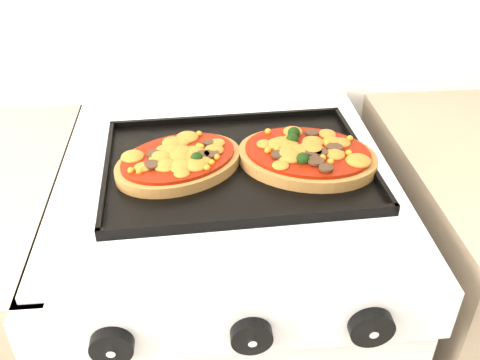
{
  "coord_description": "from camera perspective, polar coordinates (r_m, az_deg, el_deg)",
  "views": [
    {
      "loc": [
        -0.09,
        0.9,
        1.43
      ],
      "look_at": [
        -0.02,
        1.64,
        0.92
      ],
      "focal_mm": 40.0,
      "sensor_mm": 36.0,
      "label": 1
    }
  ],
  "objects": [
    {
      "name": "baking_tray",
      "position": [
        0.94,
        -0.27,
        1.8
      ],
      "size": [
        0.48,
        0.36,
        0.02
      ],
      "primitive_type": "cube",
      "rotation": [
        0.0,
        0.0,
        0.04
      ],
      "color": "black",
      "rests_on": "stove"
    },
    {
      "name": "pizza_left",
      "position": [
        0.93,
        -6.55,
        2.1
      ],
      "size": [
        0.28,
        0.25,
        0.03
      ],
      "primitive_type": null,
      "rotation": [
        0.0,
        0.0,
        0.46
      ],
      "color": "#9E6536",
      "rests_on": "baking_tray"
    },
    {
      "name": "control_panel",
      "position": [
        0.75,
        0.06,
        -15.21
      ],
      "size": [
        0.6,
        0.02,
        0.09
      ],
      "primitive_type": "cube",
      "color": "silver",
      "rests_on": "stove"
    },
    {
      "name": "knob_right",
      "position": [
        0.77,
        13.83,
        -15.03
      ],
      "size": [
        0.06,
        0.02,
        0.06
      ],
      "primitive_type": "cylinder",
      "rotation": [
        1.57,
        0.0,
        0.0
      ],
      "color": "black",
      "rests_on": "control_panel"
    },
    {
      "name": "knob_left",
      "position": [
        0.75,
        -13.51,
        -16.86
      ],
      "size": [
        0.06,
        0.02,
        0.06
      ],
      "primitive_type": "cylinder",
      "rotation": [
        1.57,
        0.0,
        0.0
      ],
      "color": "black",
      "rests_on": "control_panel"
    },
    {
      "name": "pizza_right",
      "position": [
        0.94,
        7.18,
        2.7
      ],
      "size": [
        0.29,
        0.25,
        0.04
      ],
      "primitive_type": null,
      "rotation": [
        0.0,
        0.0,
        -0.33
      ],
      "color": "#9E6536",
      "rests_on": "baking_tray"
    },
    {
      "name": "knob_center",
      "position": [
        0.74,
        1.23,
        -16.31
      ],
      "size": [
        0.06,
        0.02,
        0.06
      ],
      "primitive_type": "cylinder",
      "rotation": [
        1.57,
        0.0,
        0.0
      ],
      "color": "black",
      "rests_on": "control_panel"
    },
    {
      "name": "stove",
      "position": [
        1.26,
        -1.29,
        -16.3
      ],
      "size": [
        0.6,
        0.6,
        0.91
      ],
      "primitive_type": "cube",
      "color": "silver",
      "rests_on": "floor"
    }
  ]
}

